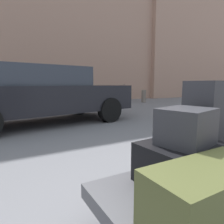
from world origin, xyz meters
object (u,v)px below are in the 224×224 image
Objects in this scene: duffel_bag_charcoal_topmost_pile at (186,127)px; bollard_kerb_near at (94,98)px; suitcase_charcoal_center at (212,123)px; parked_car at (42,94)px; luggage_cart at (202,198)px; bicycle_leaning at (119,95)px; bollard_kerb_far at (144,96)px; bollard_kerb_mid at (119,97)px; suitcase_black_stacked_top at (184,164)px; duffel_bag_olive_front_left at (210,197)px.

duffel_bag_charcoal_topmost_pile is 0.51× the size of bollard_kerb_near.
parked_car is (-0.59, 4.21, 0.07)m from suitcase_charcoal_center.
luggage_cart is 8.31m from bollard_kerb_near.
parked_car is 6.60m from bicycle_leaning.
bollard_kerb_mid is at bearing 180.00° from bollard_kerb_far.
suitcase_black_stacked_top is 0.43m from duffel_bag_olive_front_left.
duffel_bag_olive_front_left is (-0.69, -0.48, -0.19)m from suitcase_charcoal_center.
parked_car reaches higher than bollard_kerb_near.
duffel_bag_olive_front_left is at bearing -126.52° from bollard_kerb_far.
bollard_kerb_near is (2.34, 7.60, -0.35)m from suitcase_charcoal_center.
luggage_cart is at bearing -81.94° from duffel_bag_charcoal_topmost_pile.
duffel_bag_charcoal_topmost_pile reaches higher than bollard_kerb_far.
luggage_cart is 0.29× the size of parked_car.
duffel_bag_charcoal_topmost_pile is at bearing -126.63° from bollard_kerb_far.
bicycle_leaning is at bearing 26.34° from bollard_kerb_near.
bollard_kerb_near is (2.93, 3.39, -0.43)m from parked_car.
suitcase_charcoal_center is 0.47m from duffel_bag_charcoal_topmost_pile.
bicycle_leaning is at bearing 60.50° from duffel_bag_olive_front_left.
bicycle_leaning reaches higher than bollard_kerb_near.
duffel_bag_charcoal_topmost_pile is (0.24, 0.36, 0.24)m from duffel_bag_olive_front_left.
suitcase_black_stacked_top is at bearing 75.81° from duffel_bag_charcoal_topmost_pile.
luggage_cart is 1.92× the size of suitcase_charcoal_center.
luggage_cart is at bearing -87.62° from parked_car.
bollard_kerb_near is at bearing 55.91° from duffel_bag_charcoal_topmost_pile.
suitcase_charcoal_center reaches higher than bicycle_leaning.
bollard_kerb_far is at bearing 49.31° from suitcase_black_stacked_top.
duffel_bag_olive_front_left is (-0.29, -0.24, 0.22)m from luggage_cart.
duffel_bag_charcoal_topmost_pile is 9.95m from bicycle_leaning.
bollard_kerb_near is at bearing 180.00° from bollard_kerb_mid.
bollard_kerb_near is (3.04, 8.07, -0.16)m from duffel_bag_olive_front_left.
parked_car is (-0.14, 4.33, 0.03)m from duffel_bag_charcoal_topmost_pile.
suitcase_charcoal_center reaches higher than suitcase_black_stacked_top.
duffel_bag_charcoal_topmost_pile is at bearing -118.29° from bollard_kerb_mid.
bicycle_leaning is 2.50× the size of bollard_kerb_near.
suitcase_charcoal_center reaches higher than bollard_kerb_mid.
bollard_kerb_mid is at bearing 62.04° from suitcase_charcoal_center.
suitcase_charcoal_center is (0.40, 0.24, 0.41)m from luggage_cart.
duffel_bag_olive_front_left is at bearing -128.23° from suitcase_black_stacked_top.
duffel_bag_charcoal_topmost_pile is at bearing -118.83° from bicycle_leaning.
luggage_cart is at bearing -109.31° from bollard_kerb_near.
bollard_kerb_near is 1.00× the size of bollard_kerb_far.
suitcase_charcoal_center is 1.07× the size of duffel_bag_olive_front_left.
bollard_kerb_near is at bearing 180.00° from bollard_kerb_far.
bollard_kerb_far is at bearing 53.19° from suitcase_charcoal_center.
suitcase_black_stacked_top is 1.60× the size of duffel_bag_charcoal_topmost_pile.
parked_car reaches higher than duffel_bag_olive_front_left.
duffel_bag_charcoal_topmost_pile reaches higher than duffel_bag_olive_front_left.
bollard_kerb_far is (5.74, 7.72, -0.40)m from duffel_bag_charcoal_topmost_pile.
duffel_bag_olive_front_left is at bearing -119.05° from bicycle_leaning.
parked_car is at bearing -130.88° from bollard_kerb_near.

